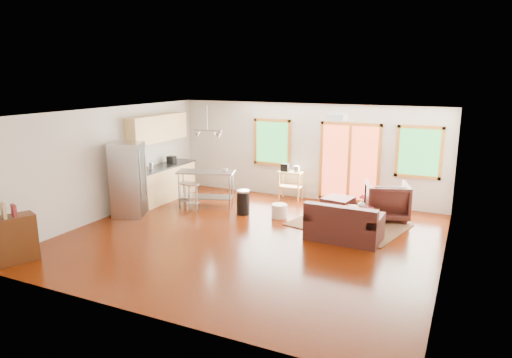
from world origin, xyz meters
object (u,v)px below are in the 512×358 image
at_px(loveseat, 344,226).
at_px(ottoman, 338,206).
at_px(refrigerator, 129,180).
at_px(island, 206,182).
at_px(kitchen_cart, 290,175).
at_px(coffee_table, 357,210).
at_px(rug, 348,225).
at_px(armchair, 387,199).

bearing_deg(loveseat, ottoman, 110.65).
relative_size(refrigerator, island, 1.14).
height_order(island, kitchen_cart, kitchen_cart).
bearing_deg(loveseat, coffee_table, 91.43).
relative_size(rug, refrigerator, 1.33).
bearing_deg(island, rug, 0.05).
bearing_deg(coffee_table, armchair, 50.99).
height_order(loveseat, ottoman, loveseat).
bearing_deg(rug, refrigerator, -163.22).
bearing_deg(loveseat, kitchen_cart, 132.47).
relative_size(rug, kitchen_cart, 2.40).
bearing_deg(coffee_table, ottoman, 139.36).
relative_size(loveseat, kitchen_cart, 1.54).
height_order(coffee_table, refrigerator, refrigerator).
bearing_deg(rug, kitchen_cart, 143.13).
bearing_deg(loveseat, refrigerator, -172.46).
xyz_separation_m(loveseat, refrigerator, (-5.12, -0.53, 0.57)).
bearing_deg(armchair, coffee_table, 32.83).
xyz_separation_m(coffee_table, armchair, (0.54, 0.67, 0.17)).
xyz_separation_m(ottoman, island, (-3.31, -0.68, 0.42)).
xyz_separation_m(armchair, refrigerator, (-5.66, -2.36, 0.40)).
distance_m(loveseat, armchair, 1.91).
relative_size(armchair, refrigerator, 0.55).
relative_size(rug, ottoman, 3.62).
xyz_separation_m(rug, loveseat, (0.13, -0.98, 0.30)).
distance_m(armchair, island, 4.51).
bearing_deg(kitchen_cart, loveseat, -49.19).
bearing_deg(loveseat, armchair, 75.09).
xyz_separation_m(rug, ottoman, (-0.44, 0.68, 0.21)).
xyz_separation_m(armchair, ottoman, (-1.11, -0.17, -0.27)).
bearing_deg(rug, loveseat, -82.20).
height_order(ottoman, kitchen_cart, kitchen_cart).
bearing_deg(armchair, refrigerator, 4.42).
bearing_deg(coffee_table, loveseat, -90.23).
bearing_deg(refrigerator, kitchen_cart, 22.53).
bearing_deg(loveseat, rug, 99.46).
distance_m(rug, island, 3.80).
relative_size(loveseat, armchair, 1.56).
height_order(ottoman, refrigerator, refrigerator).
bearing_deg(coffee_table, rug, -126.56).
bearing_deg(rug, ottoman, 122.68).
distance_m(rug, kitchen_cart, 2.60).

